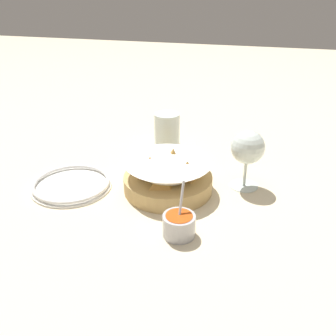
{
  "coord_description": "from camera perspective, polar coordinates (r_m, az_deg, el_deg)",
  "views": [
    {
      "loc": [
        -0.75,
        -0.18,
        0.44
      ],
      "look_at": [
        -0.03,
        0.01,
        0.06
      ],
      "focal_mm": 40.0,
      "sensor_mm": 36.0,
      "label": 1
    }
  ],
  "objects": [
    {
      "name": "food_basket",
      "position": [
        0.85,
        -0.04,
        -1.39
      ],
      "size": [
        0.2,
        0.2,
        0.09
      ],
      "color": "tan",
      "rests_on": "ground_plane"
    },
    {
      "name": "sauce_cup",
      "position": [
        0.71,
        1.69,
        -8.56
      ],
      "size": [
        0.07,
        0.06,
        0.1
      ],
      "color": "#B7B7BC",
      "rests_on": "ground_plane"
    },
    {
      "name": "wine_glass",
      "position": [
        0.86,
        12.04,
        2.84
      ],
      "size": [
        0.08,
        0.08,
        0.14
      ],
      "color": "silver",
      "rests_on": "ground_plane"
    },
    {
      "name": "beer_mug",
      "position": [
        1.05,
        -0.12,
        5.34
      ],
      "size": [
        0.11,
        0.07,
        0.11
      ],
      "color": "silver",
      "rests_on": "ground_plane"
    },
    {
      "name": "side_plate",
      "position": [
        0.9,
        -14.49,
        -2.42
      ],
      "size": [
        0.19,
        0.19,
        0.01
      ],
      "color": "white",
      "rests_on": "ground_plane"
    },
    {
      "name": "ground_plane",
      "position": [
        0.89,
        1.3,
        -2.45
      ],
      "size": [
        4.0,
        4.0,
        0.0
      ],
      "primitive_type": "plane",
      "color": "beige"
    }
  ]
}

